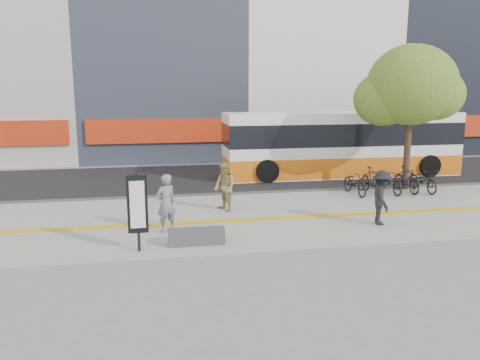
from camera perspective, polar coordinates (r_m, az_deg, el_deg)
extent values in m
plane|color=slate|center=(15.35, 4.09, -5.98)|extent=(120.00, 120.00, 0.00)
cube|color=gray|center=(16.74, 2.81, -4.38)|extent=(40.00, 7.00, 0.08)
cube|color=gold|center=(16.26, 3.22, -4.68)|extent=(40.00, 0.45, 0.01)
cube|color=black|center=(23.92, -1.29, 0.31)|extent=(40.00, 8.00, 0.06)
cube|color=#3C3C3F|center=(20.05, 0.53, -1.68)|extent=(40.00, 0.25, 0.14)
cube|color=red|center=(28.93, 1.02, 6.12)|extent=(19.00, 0.50, 1.40)
cube|color=#3C3C3F|center=(13.70, -5.27, -6.78)|extent=(1.60, 0.45, 0.45)
cylinder|color=black|center=(13.13, -12.20, -3.80)|extent=(0.08, 0.08, 2.20)
cube|color=black|center=(13.08, -12.24, -2.87)|extent=(0.55, 0.08, 1.60)
cube|color=white|center=(13.03, -12.24, -2.92)|extent=(0.40, 0.02, 1.30)
cylinder|color=#362418|center=(22.01, 19.46, 3.09)|extent=(0.28, 0.28, 3.20)
ellipsoid|color=#3A6321|center=(21.83, 19.95, 10.70)|extent=(3.80, 3.80, 3.42)
ellipsoid|color=#3A6321|center=(21.80, 16.88, 9.30)|extent=(2.60, 2.60, 2.34)
ellipsoid|color=#3A6321|center=(21.96, 22.47, 9.48)|extent=(2.40, 2.40, 2.16)
ellipsoid|color=#3A6321|center=(22.69, 19.73, 12.73)|extent=(2.20, 2.20, 1.98)
cube|color=white|center=(24.76, 12.16, 4.25)|extent=(12.01, 2.50, 3.20)
cube|color=orange|center=(24.90, 12.06, 1.85)|extent=(12.03, 2.52, 1.00)
cube|color=black|center=(24.70, 12.21, 5.52)|extent=(12.03, 2.52, 1.10)
cylinder|color=black|center=(22.42, 3.30, 1.08)|extent=(1.10, 0.35, 1.10)
cylinder|color=black|center=(24.83, 1.94, 2.07)|extent=(1.10, 0.35, 1.10)
cylinder|color=black|center=(25.73, 21.82, 1.59)|extent=(1.10, 0.35, 1.10)
cylinder|color=black|center=(27.85, 19.10, 2.44)|extent=(1.10, 0.35, 1.10)
imported|color=black|center=(20.36, 13.68, -0.33)|extent=(0.78, 1.95, 1.00)
imported|color=black|center=(20.68, 15.66, -0.10)|extent=(0.64, 1.88, 1.11)
imported|color=black|center=(21.04, 17.56, -0.17)|extent=(0.78, 1.95, 1.00)
imported|color=black|center=(21.40, 19.41, 0.05)|extent=(0.64, 1.88, 1.11)
imported|color=black|center=(21.81, 21.18, -0.02)|extent=(0.78, 1.95, 1.00)
imported|color=black|center=(14.82, -8.90, -2.75)|extent=(0.79, 0.70, 1.82)
imported|color=#A28B4F|center=(17.09, -1.89, -0.83)|extent=(0.96, 1.06, 1.79)
imported|color=black|center=(16.08, 16.66, -2.04)|extent=(0.91, 1.28, 1.79)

